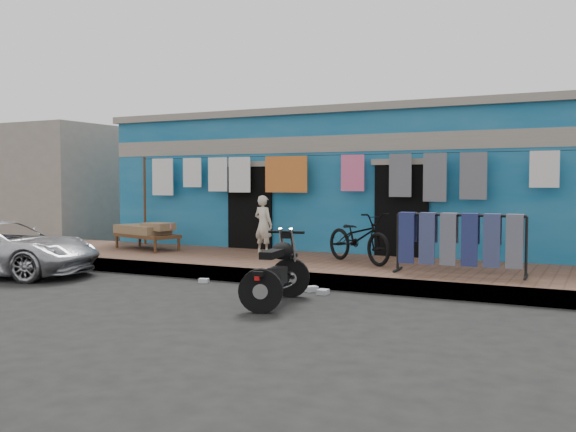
# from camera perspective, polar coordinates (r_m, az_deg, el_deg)

# --- Properties ---
(ground) EXTENTS (80.00, 80.00, 0.00)m
(ground) POSITION_cam_1_polar(r_m,az_deg,el_deg) (9.60, -5.42, -7.44)
(ground) COLOR black
(ground) RESTS_ON ground
(sidewalk) EXTENTS (28.00, 3.00, 0.25)m
(sidewalk) POSITION_cam_1_polar(r_m,az_deg,el_deg) (12.19, 2.12, -4.60)
(sidewalk) COLOR brown
(sidewalk) RESTS_ON ground
(curb) EXTENTS (28.00, 0.10, 0.25)m
(curb) POSITION_cam_1_polar(r_m,az_deg,el_deg) (10.90, -1.07, -5.50)
(curb) COLOR gray
(curb) RESTS_ON ground
(building) EXTENTS (12.20, 5.20, 3.36)m
(building) POSITION_cam_1_polar(r_m,az_deg,el_deg) (15.80, 8.16, 2.79)
(building) COLOR #105D8F
(building) RESTS_ON ground
(neighbor_left) EXTENTS (6.00, 5.00, 3.40)m
(neighbor_left) POSITION_cam_1_polar(r_m,az_deg,el_deg) (21.94, -20.24, 2.72)
(neighbor_left) COLOR #9E9384
(neighbor_left) RESTS_ON ground
(clothesline) EXTENTS (10.06, 0.06, 2.10)m
(clothesline) POSITION_cam_1_polar(r_m,az_deg,el_deg) (13.43, 2.43, 3.35)
(clothesline) COLOR brown
(clothesline) RESTS_ON sidewalk
(car) EXTENTS (4.06, 2.62, 1.06)m
(car) POSITION_cam_1_polar(r_m,az_deg,el_deg) (13.11, -24.23, -2.55)
(car) COLOR silver
(car) RESTS_ON ground
(seated_person) EXTENTS (0.49, 0.37, 1.22)m
(seated_person) POSITION_cam_1_polar(r_m,az_deg,el_deg) (13.37, -2.21, -0.76)
(seated_person) COLOR beige
(seated_person) RESTS_ON sidewalk
(bicycle) EXTENTS (1.83, 1.47, 1.14)m
(bicycle) POSITION_cam_1_polar(r_m,az_deg,el_deg) (11.91, 6.32, -1.42)
(bicycle) COLOR black
(bicycle) RESTS_ON sidewalk
(motorcycle) EXTENTS (1.00, 1.73, 1.02)m
(motorcycle) POSITION_cam_1_polar(r_m,az_deg,el_deg) (9.13, -1.04, -4.72)
(motorcycle) COLOR black
(motorcycle) RESTS_ON ground
(charpoy) EXTENTS (2.15, 1.76, 0.57)m
(charpoy) POSITION_cam_1_polar(r_m,az_deg,el_deg) (14.60, -12.42, -1.78)
(charpoy) COLOR brown
(charpoy) RESTS_ON sidewalk
(jeans_rack) EXTENTS (2.18, 0.65, 1.02)m
(jeans_rack) POSITION_cam_1_polar(r_m,az_deg,el_deg) (10.72, 15.01, -2.31)
(jeans_rack) COLOR black
(jeans_rack) RESTS_ON sidewalk
(litter_a) EXTENTS (0.19, 0.17, 0.07)m
(litter_a) POSITION_cam_1_polar(r_m,az_deg,el_deg) (11.25, -7.49, -5.72)
(litter_a) COLOR silver
(litter_a) RESTS_ON ground
(litter_b) EXTENTS (0.21, 0.22, 0.09)m
(litter_b) POSITION_cam_1_polar(r_m,az_deg,el_deg) (10.25, 2.11, -6.50)
(litter_b) COLOR silver
(litter_b) RESTS_ON ground
(litter_c) EXTENTS (0.17, 0.20, 0.08)m
(litter_c) POSITION_cam_1_polar(r_m,az_deg,el_deg) (10.02, 3.12, -6.76)
(litter_c) COLOR silver
(litter_c) RESTS_ON ground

